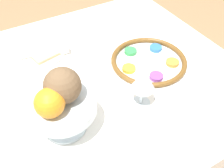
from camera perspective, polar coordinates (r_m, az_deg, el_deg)
The scene contains 10 objects.
dining_table at distance 1.29m, azimuth -3.12°, elevation -11.14°, with size 1.11×0.98×0.77m.
seder_plate at distance 1.05m, azimuth 7.98°, elevation 4.91°, with size 0.30×0.30×0.03m.
wine_glass at distance 0.83m, azimuth 6.82°, elevation 0.56°, with size 0.08×0.08×0.14m.
fruit_stand at distance 0.78m, azimuth -10.74°, elevation -5.40°, with size 0.20×0.20×0.11m.
orange_fruit at distance 0.71m, azimuth -13.44°, elevation -4.04°, with size 0.08×0.08×0.08m.
coconut at distance 0.73m, azimuth -10.75°, elevation -0.36°, with size 0.11×0.11×0.11m.
bread_plate at distance 1.12m, azimuth -14.66°, elevation 6.49°, with size 0.17×0.17×0.02m.
napkin_roll at distance 1.11m, azimuth -14.40°, elevation 6.78°, with size 0.20×0.09×0.04m.
fork_left at distance 0.91m, azimuth 15.40°, elevation -5.39°, with size 0.04×0.19×0.01m.
fork_right at distance 0.89m, azimuth 13.96°, elevation -6.16°, with size 0.05×0.19×0.01m.
Camera 1 is at (0.30, 0.66, 1.44)m, focal length 42.00 mm.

